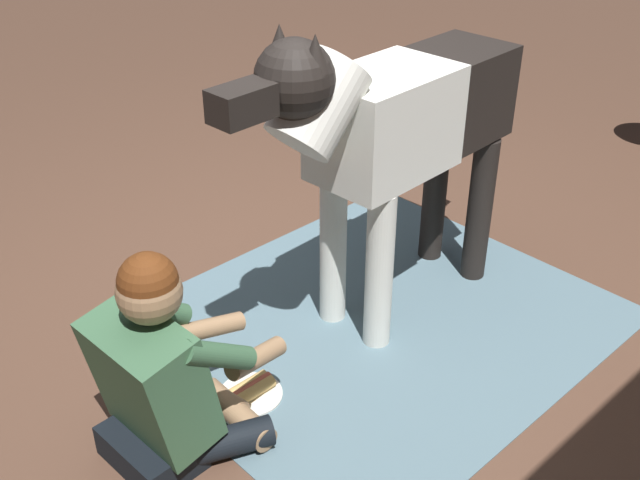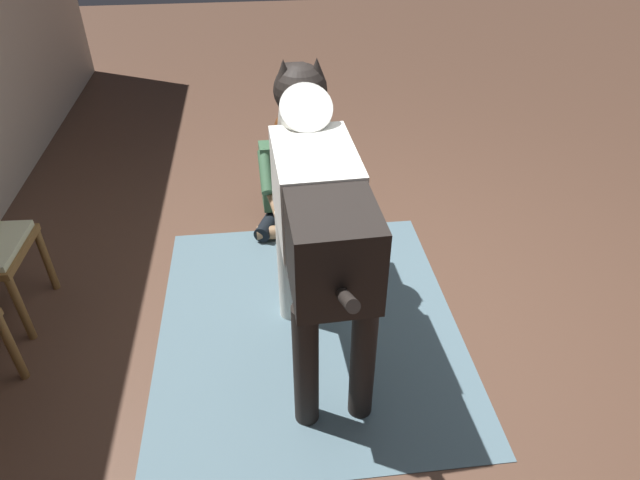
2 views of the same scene
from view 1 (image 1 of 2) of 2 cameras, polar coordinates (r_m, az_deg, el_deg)
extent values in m
plane|color=brown|center=(3.57, -1.05, -3.67)|extent=(15.22, 15.22, 0.00)
cube|color=slate|center=(3.38, 4.14, -5.99)|extent=(1.90, 1.65, 0.01)
cube|color=black|center=(2.79, -12.43, -14.84)|extent=(0.26, 0.35, 0.12)
cylinder|color=black|center=(2.95, -11.62, -11.68)|extent=(0.41, 0.28, 0.11)
cylinder|color=#997452|center=(2.97, -8.42, -11.10)|extent=(0.13, 0.37, 0.09)
cylinder|color=black|center=(2.76, -7.74, -14.87)|extent=(0.41, 0.25, 0.11)
cylinder|color=#997452|center=(2.87, -6.25, -12.75)|extent=(0.10, 0.36, 0.09)
cube|color=#3A6242|center=(2.62, -12.45, -10.13)|extent=(0.31, 0.41, 0.48)
cylinder|color=#3A6242|center=(2.72, -12.32, -5.10)|extent=(0.29, 0.09, 0.24)
cylinder|color=#997452|center=(2.87, -8.12, -6.47)|extent=(0.28, 0.10, 0.12)
cylinder|color=#3A6242|center=(2.49, -7.64, -8.49)|extent=(0.29, 0.09, 0.24)
cylinder|color=#997452|center=(2.72, -4.78, -8.75)|extent=(0.28, 0.12, 0.12)
sphere|color=#997452|center=(2.43, -12.61, -3.80)|extent=(0.21, 0.21, 0.21)
sphere|color=#5B2D12|center=(2.41, -12.71, -3.08)|extent=(0.19, 0.19, 0.19)
cylinder|color=silver|center=(3.07, 4.44, -2.36)|extent=(0.11, 0.11, 0.70)
cylinder|color=silver|center=(3.21, 0.98, -0.62)|extent=(0.11, 0.11, 0.70)
cylinder|color=black|center=(3.57, 11.81, 2.17)|extent=(0.11, 0.11, 0.70)
cylinder|color=black|center=(3.69, 8.55, 3.52)|extent=(0.11, 0.11, 0.70)
cube|color=silver|center=(2.98, 4.86, 8.70)|extent=(0.57, 0.39, 0.41)
cube|color=black|center=(3.30, 9.72, 10.63)|extent=(0.50, 0.36, 0.39)
cylinder|color=silver|center=(2.66, -0.16, 10.09)|extent=(0.41, 0.27, 0.41)
sphere|color=black|center=(2.55, -1.91, 11.89)|extent=(0.27, 0.27, 0.27)
cube|color=black|center=(2.41, -5.85, 10.10)|extent=(0.21, 0.13, 0.11)
cone|color=black|center=(2.47, -0.36, 13.77)|extent=(0.10, 0.10, 0.12)
cone|color=black|center=(2.58, -3.03, 14.51)|extent=(0.10, 0.10, 0.12)
cylinder|color=black|center=(3.52, 12.18, 10.97)|extent=(0.36, 0.07, 0.24)
cylinder|color=silver|center=(3.01, -5.20, -11.41)|extent=(0.25, 0.25, 0.01)
cylinder|color=tan|center=(3.01, -5.49, -10.78)|extent=(0.19, 0.05, 0.05)
cylinder|color=tan|center=(2.98, -4.96, -11.19)|extent=(0.19, 0.05, 0.05)
cylinder|color=#B04C39|center=(2.99, -5.23, -10.88)|extent=(0.20, 0.04, 0.04)
camera|label=2|loc=(4.54, 30.30, 29.84)|focal=30.97mm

